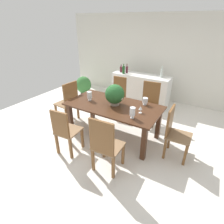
% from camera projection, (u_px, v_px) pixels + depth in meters
% --- Properties ---
extents(ground_plane, '(7.04, 7.04, 0.00)m').
position_uv_depth(ground_plane, '(115.00, 132.00, 4.33)').
color(ground_plane, silver).
extents(back_wall, '(6.40, 0.10, 2.60)m').
position_uv_depth(back_wall, '(157.00, 59.00, 5.71)').
color(back_wall, silver).
rests_on(back_wall, ground).
extents(dining_table, '(2.03, 1.05, 0.76)m').
position_uv_depth(dining_table, '(113.00, 110.00, 3.96)').
color(dining_table, '#422616').
rests_on(dining_table, ground).
extents(chair_head_end, '(0.50, 0.51, 1.06)m').
position_uv_depth(chair_head_end, '(69.00, 100.00, 4.59)').
color(chair_head_end, brown).
rests_on(chair_head_end, ground).
extents(chair_far_left, '(0.43, 0.46, 1.03)m').
position_uv_depth(chair_far_left, '(118.00, 94.00, 5.00)').
color(chair_far_left, brown).
rests_on(chair_far_left, ground).
extents(chair_near_right, '(0.50, 0.49, 1.07)m').
position_uv_depth(chair_near_right, '(105.00, 144.00, 2.98)').
color(chair_near_right, brown).
rests_on(chair_near_right, ground).
extents(chair_far_right, '(0.50, 0.45, 1.05)m').
position_uv_depth(chair_far_right, '(150.00, 101.00, 4.57)').
color(chair_far_right, brown).
rests_on(chair_far_right, ground).
extents(chair_foot_end, '(0.46, 0.46, 1.00)m').
position_uv_depth(chair_foot_end, '(174.00, 131.00, 3.39)').
color(chair_foot_end, brown).
rests_on(chair_foot_end, ground).
extents(chair_near_left, '(0.44, 0.49, 0.98)m').
position_uv_depth(chair_near_left, '(65.00, 130.00, 3.43)').
color(chair_near_left, brown).
rests_on(chair_near_left, ground).
extents(flower_centerpiece, '(0.41, 0.41, 0.45)m').
position_uv_depth(flower_centerpiece, '(115.00, 94.00, 3.82)').
color(flower_centerpiece, gray).
rests_on(flower_centerpiece, dining_table).
extents(crystal_vase_left, '(0.10, 0.10, 0.22)m').
position_uv_depth(crystal_vase_left, '(132.00, 112.00, 3.33)').
color(crystal_vase_left, silver).
rests_on(crystal_vase_left, dining_table).
extents(crystal_vase_center_near, '(0.11, 0.11, 0.21)m').
position_uv_depth(crystal_vase_center_near, '(89.00, 95.00, 4.07)').
color(crystal_vase_center_near, silver).
rests_on(crystal_vase_center_near, dining_table).
extents(crystal_vase_right, '(0.11, 0.11, 0.16)m').
position_uv_depth(crystal_vase_right, '(145.00, 101.00, 3.87)').
color(crystal_vase_right, silver).
rests_on(crystal_vase_right, dining_table).
extents(wine_glass, '(0.07, 0.07, 0.14)m').
position_uv_depth(wine_glass, '(141.00, 108.00, 3.53)').
color(wine_glass, silver).
rests_on(wine_glass, dining_table).
extents(kitchen_counter, '(1.75, 0.53, 0.93)m').
position_uv_depth(kitchen_counter, '(140.00, 90.00, 5.61)').
color(kitchen_counter, silver).
rests_on(kitchen_counter, ground).
extents(wine_bottle_amber, '(0.08, 0.08, 0.29)m').
position_uv_depth(wine_bottle_amber, '(124.00, 70.00, 5.46)').
color(wine_bottle_amber, '#194C1E').
rests_on(wine_bottle_amber, kitchen_counter).
extents(wine_bottle_clear, '(0.08, 0.08, 0.23)m').
position_uv_depth(wine_bottle_clear, '(121.00, 69.00, 5.64)').
color(wine_bottle_clear, '#511E28').
rests_on(wine_bottle_clear, kitchen_counter).
extents(wine_bottle_tall, '(0.07, 0.07, 0.31)m').
position_uv_depth(wine_bottle_tall, '(162.00, 73.00, 5.11)').
color(wine_bottle_tall, '#B2BFB7').
rests_on(wine_bottle_tall, kitchen_counter).
extents(wine_bottle_dark, '(0.07, 0.07, 0.28)m').
position_uv_depth(wine_bottle_dark, '(127.00, 70.00, 5.53)').
color(wine_bottle_dark, '#511E28').
rests_on(wine_bottle_dark, kitchen_counter).
extents(potted_plant_floor, '(0.53, 0.53, 0.65)m').
position_uv_depth(potted_plant_floor, '(84.00, 85.00, 6.37)').
color(potted_plant_floor, '#423D38').
rests_on(potted_plant_floor, ground).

